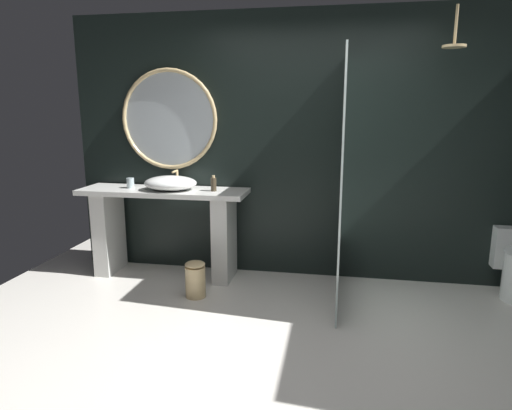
{
  "coord_description": "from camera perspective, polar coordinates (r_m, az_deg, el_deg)",
  "views": [
    {
      "loc": [
        0.3,
        -2.56,
        1.68
      ],
      "look_at": [
        -0.3,
        0.73,
        0.96
      ],
      "focal_mm": 31.46,
      "sensor_mm": 36.0,
      "label": 1
    }
  ],
  "objects": [
    {
      "name": "tumbler_cup",
      "position": [
        4.68,
        -15.67,
        2.72
      ],
      "size": [
        0.07,
        0.07,
        0.1
      ],
      "primitive_type": "cylinder",
      "color": "silver",
      "rests_on": "vanity_counter"
    },
    {
      "name": "round_wall_mirror",
      "position": [
        4.7,
        -11.01,
        10.62
      ],
      "size": [
        1.01,
        0.04,
        1.01
      ],
      "color": "#D6B77F"
    },
    {
      "name": "waste_bin",
      "position": [
        4.15,
        -7.71,
        -9.29
      ],
      "size": [
        0.18,
        0.18,
        0.34
      ],
      "color": "#D6B77F",
      "rests_on": "ground_plane"
    },
    {
      "name": "rain_shower_head",
      "position": [
        4.22,
        23.92,
        18.41
      ],
      "size": [
        0.19,
        0.19,
        0.33
      ],
      "color": "#D6B77F"
    },
    {
      "name": "shower_glass_panel",
      "position": [
        3.89,
        10.74,
        2.93
      ],
      "size": [
        0.02,
        1.14,
        2.14
      ],
      "primitive_type": "cube",
      "color": "silver",
      "rests_on": "ground_plane"
    },
    {
      "name": "vanity_counter",
      "position": [
        4.62,
        -11.51,
        -2.33
      ],
      "size": [
        1.68,
        0.49,
        0.89
      ],
      "color": "silver",
      "rests_on": "ground_plane"
    },
    {
      "name": "vessel_sink",
      "position": [
        4.48,
        -10.82,
        2.77
      ],
      "size": [
        0.52,
        0.43,
        0.18
      ],
      "color": "white",
      "rests_on": "vanity_counter"
    },
    {
      "name": "ground_plane",
      "position": [
        3.08,
        3.32,
        -20.89
      ],
      "size": [
        5.76,
        5.76,
        0.0
      ],
      "primitive_type": "plane",
      "color": "silver"
    },
    {
      "name": "back_wall_panel",
      "position": [
        4.49,
        6.58,
        7.25
      ],
      "size": [
        4.8,
        0.1,
        2.6
      ],
      "primitive_type": "cube",
      "color": "black",
      "rests_on": "ground_plane"
    },
    {
      "name": "soap_dispenser",
      "position": [
        4.36,
        -5.42,
        2.67
      ],
      "size": [
        0.05,
        0.05,
        0.15
      ],
      "color": "#3D3323",
      "rests_on": "vanity_counter"
    }
  ]
}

